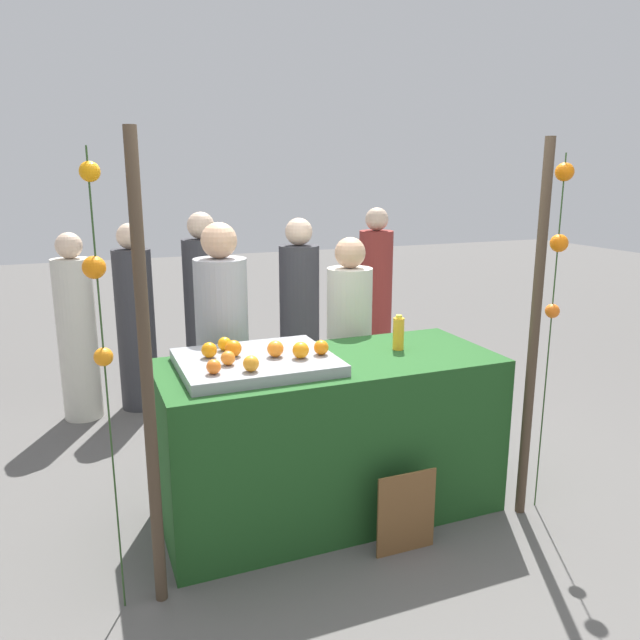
# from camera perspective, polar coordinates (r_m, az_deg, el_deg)

# --- Properties ---
(ground_plane) EXTENTS (24.00, 24.00, 0.00)m
(ground_plane) POSITION_cam_1_polar(r_m,az_deg,el_deg) (3.89, 0.86, -17.03)
(ground_plane) COLOR #565451
(stall_counter) EXTENTS (1.94, 0.82, 0.94)m
(stall_counter) POSITION_cam_1_polar(r_m,az_deg,el_deg) (3.68, 0.88, -10.71)
(stall_counter) COLOR #1E4C1E
(stall_counter) RESTS_ON ground_plane
(orange_tray) EXTENTS (0.83, 0.68, 0.06)m
(orange_tray) POSITION_cam_1_polar(r_m,az_deg,el_deg) (3.39, -5.92, -3.90)
(orange_tray) COLOR gray
(orange_tray) RESTS_ON stall_counter
(orange_0) EXTENTS (0.09, 0.09, 0.09)m
(orange_0) POSITION_cam_1_polar(r_m,az_deg,el_deg) (3.36, -4.15, -2.67)
(orange_0) COLOR orange
(orange_0) RESTS_ON orange_tray
(orange_1) EXTENTS (0.08, 0.08, 0.08)m
(orange_1) POSITION_cam_1_polar(r_m,az_deg,el_deg) (3.24, -8.50, -3.50)
(orange_1) COLOR orange
(orange_1) RESTS_ON orange_tray
(orange_2) EXTENTS (0.08, 0.08, 0.08)m
(orange_2) POSITION_cam_1_polar(r_m,az_deg,el_deg) (3.13, -6.40, -4.02)
(orange_2) COLOR orange
(orange_2) RESTS_ON orange_tray
(orange_3) EXTENTS (0.08, 0.08, 0.08)m
(orange_3) POSITION_cam_1_polar(r_m,az_deg,el_deg) (3.39, 0.11, -2.55)
(orange_3) COLOR orange
(orange_3) RESTS_ON orange_tray
(orange_4) EXTENTS (0.07, 0.07, 0.07)m
(orange_4) POSITION_cam_1_polar(r_m,az_deg,el_deg) (3.12, -9.80, -4.28)
(orange_4) COLOR orange
(orange_4) RESTS_ON orange_tray
(orange_5) EXTENTS (0.08, 0.08, 0.08)m
(orange_5) POSITION_cam_1_polar(r_m,az_deg,el_deg) (3.51, -8.82, -2.19)
(orange_5) COLOR orange
(orange_5) RESTS_ON orange_tray
(orange_6) EXTENTS (0.09, 0.09, 0.09)m
(orange_6) POSITION_cam_1_polar(r_m,az_deg,el_deg) (3.32, -1.80, -2.80)
(orange_6) COLOR orange
(orange_6) RESTS_ON orange_tray
(orange_7) EXTENTS (0.09, 0.09, 0.09)m
(orange_7) POSITION_cam_1_polar(r_m,az_deg,el_deg) (3.39, -10.21, -2.75)
(orange_7) COLOR orange
(orange_7) RESTS_ON orange_tray
(orange_8) EXTENTS (0.09, 0.09, 0.09)m
(orange_8) POSITION_cam_1_polar(r_m,az_deg,el_deg) (3.39, -8.02, -2.61)
(orange_8) COLOR orange
(orange_8) RESTS_ON orange_tray
(juice_bottle) EXTENTS (0.07, 0.07, 0.21)m
(juice_bottle) POSITION_cam_1_polar(r_m,az_deg,el_deg) (3.72, 7.27, -1.23)
(juice_bottle) COLOR gold
(juice_bottle) RESTS_ON stall_counter
(chalkboard_sign) EXTENTS (0.34, 0.03, 0.47)m
(chalkboard_sign) POSITION_cam_1_polar(r_m,az_deg,el_deg) (3.44, 7.91, -17.27)
(chalkboard_sign) COLOR brown
(chalkboard_sign) RESTS_ON ground_plane
(vendor_left) EXTENTS (0.34, 0.34, 1.68)m
(vendor_left) POSITION_cam_1_polar(r_m,az_deg,el_deg) (4.06, -8.92, -3.78)
(vendor_left) COLOR #99999E
(vendor_left) RESTS_ON ground_plane
(vendor_right) EXTENTS (0.31, 0.31, 1.55)m
(vendor_right) POSITION_cam_1_polar(r_m,az_deg,el_deg) (4.33, 2.69, -3.34)
(vendor_right) COLOR beige
(vendor_right) RESTS_ON ground_plane
(crowd_person_0) EXTENTS (0.32, 0.32, 1.58)m
(crowd_person_0) POSITION_cam_1_polar(r_m,az_deg,el_deg) (5.41, -16.66, -0.36)
(crowd_person_0) COLOR #333338
(crowd_person_0) RESTS_ON ground_plane
(crowd_person_1) EXTENTS (0.31, 0.31, 1.53)m
(crowd_person_1) POSITION_cam_1_polar(r_m,az_deg,el_deg) (5.34, -21.54, -1.21)
(crowd_person_1) COLOR beige
(crowd_person_1) RESTS_ON ground_plane
(crowd_person_2) EXTENTS (0.33, 0.33, 1.63)m
(crowd_person_2) POSITION_cam_1_polar(r_m,az_deg,el_deg) (5.09, -1.90, -0.38)
(crowd_person_2) COLOR #333338
(crowd_person_2) RESTS_ON ground_plane
(crowd_person_3) EXTENTS (0.33, 0.33, 1.66)m
(crowd_person_3) POSITION_cam_1_polar(r_m,az_deg,el_deg) (5.35, -10.61, 0.27)
(crowd_person_3) COLOR #333338
(crowd_person_3) RESTS_ON ground_plane
(crowd_person_4) EXTENTS (0.33, 0.33, 1.65)m
(crowd_person_4) POSITION_cam_1_polar(r_m,az_deg,el_deg) (6.14, 5.12, 2.08)
(crowd_person_4) COLOR maroon
(crowd_person_4) RESTS_ON ground_plane
(canopy_post_left) EXTENTS (0.06, 0.06, 2.16)m
(canopy_post_left) POSITION_cam_1_polar(r_m,az_deg,el_deg) (2.80, -15.68, -5.65)
(canopy_post_left) COLOR #473828
(canopy_post_left) RESTS_ON ground_plane
(canopy_post_right) EXTENTS (0.06, 0.06, 2.16)m
(canopy_post_right) POSITION_cam_1_polar(r_m,az_deg,el_deg) (3.65, 19.17, -1.50)
(canopy_post_right) COLOR #473828
(canopy_post_right) RESTS_ON ground_plane
(garland_strand_left) EXTENTS (0.10, 0.10, 2.08)m
(garland_strand_left) POSITION_cam_1_polar(r_m,az_deg,el_deg) (2.69, -19.98, 3.98)
(garland_strand_left) COLOR #2D4C23
(garland_strand_left) RESTS_ON ground_plane
(garland_strand_right) EXTENTS (0.10, 0.11, 2.08)m
(garland_strand_right) POSITION_cam_1_polar(r_m,az_deg,el_deg) (3.65, 21.25, 7.29)
(garland_strand_right) COLOR #2D4C23
(garland_strand_right) RESTS_ON ground_plane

